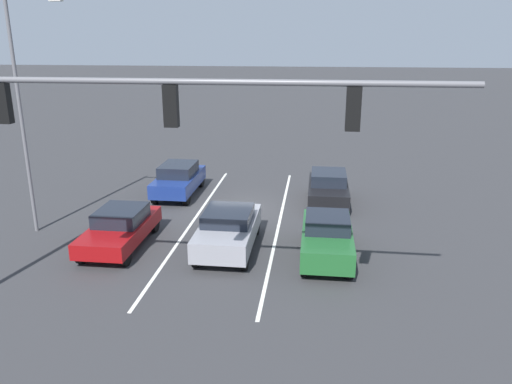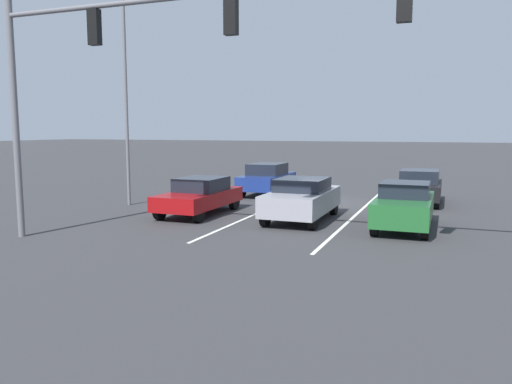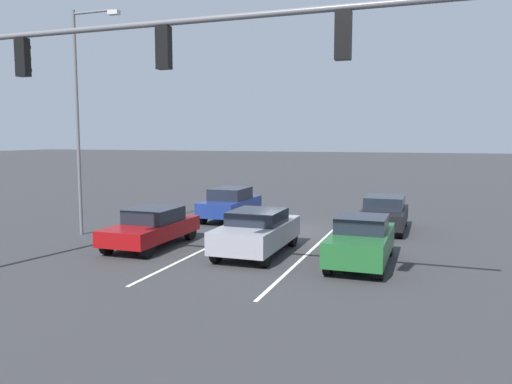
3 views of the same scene
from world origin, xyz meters
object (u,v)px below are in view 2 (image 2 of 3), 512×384
Objects in this scene: car_darkgreen_leftlane_front at (404,205)px; car_maroon_rightlane_front at (200,195)px; traffic_signal_gantry at (144,49)px; car_navy_rightlane_second at (267,178)px; street_lamp_right_shoulder at (130,84)px; car_gray_midlane_front at (302,198)px; car_black_leftlane_second at (419,186)px.

car_maroon_rightlane_front is (7.66, -0.10, -0.04)m from car_darkgreen_leftlane_front.
traffic_signal_gantry is at bearing 41.39° from car_darkgreen_leftlane_front.
street_lamp_right_shoulder is (4.23, 5.47, 4.37)m from car_navy_rightlane_second.
car_darkgreen_leftlane_front reaches higher than car_maroon_rightlane_front.
car_darkgreen_leftlane_front is 7.66m from car_maroon_rightlane_front.
street_lamp_right_shoulder reaches higher than traffic_signal_gantry.
car_gray_midlane_front is 7.03m from car_black_leftlane_second.
car_gray_midlane_front is 3.60m from car_darkgreen_leftlane_front.
car_navy_rightlane_second is 8.18m from street_lamp_right_shoulder.
street_lamp_right_shoulder is at bearing -15.18° from car_maroon_rightlane_front.
car_darkgreen_leftlane_front reaches higher than car_black_leftlane_second.
car_gray_midlane_front is at bearing -177.55° from car_maroon_rightlane_front.
car_gray_midlane_front is at bearing 57.98° from car_black_leftlane_second.
car_gray_midlane_front is 4.07m from car_maroon_rightlane_front.
car_black_leftlane_second is 0.45× the size of street_lamp_right_shoulder.
car_navy_rightlane_second is 0.46× the size of street_lamp_right_shoulder.
car_black_leftlane_second is 13.41m from street_lamp_right_shoulder.
traffic_signal_gantry is (6.43, 11.78, 4.60)m from car_black_leftlane_second.
car_black_leftlane_second is (-7.35, 0.36, -0.06)m from car_navy_rightlane_second.
car_navy_rightlane_second reaches higher than car_darkgreen_leftlane_front.
car_black_leftlane_second is at bearing -156.17° from street_lamp_right_shoulder.
car_gray_midlane_front is 1.04× the size of car_darkgreen_leftlane_front.
car_darkgreen_leftlane_front is 0.46× the size of street_lamp_right_shoulder.
traffic_signal_gantry is (-0.92, 12.14, 4.54)m from car_navy_rightlane_second.
car_darkgreen_leftlane_front is (-3.59, 0.27, -0.03)m from car_gray_midlane_front.
car_gray_midlane_front reaches higher than car_maroon_rightlane_front.
traffic_signal_gantry is 1.53× the size of street_lamp_right_shoulder.
car_black_leftlane_second is 14.19m from traffic_signal_gantry.
car_maroon_rightlane_front is at bearing -76.38° from traffic_signal_gantry.
street_lamp_right_shoulder reaches higher than car_gray_midlane_front.
street_lamp_right_shoulder is (5.15, -6.67, -0.16)m from traffic_signal_gantry.
street_lamp_right_shoulder reaches higher than car_navy_rightlane_second.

